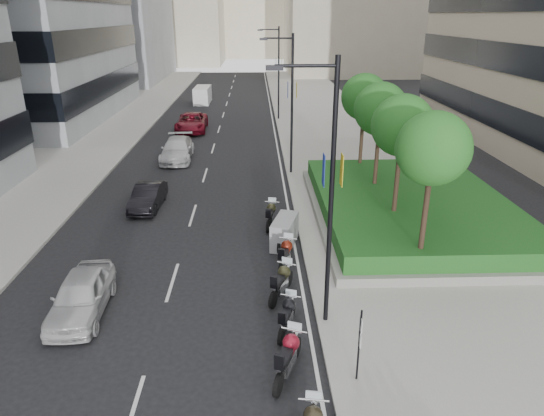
{
  "coord_description": "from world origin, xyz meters",
  "views": [
    {
      "loc": [
        1.94,
        -13.2,
        10.06
      ],
      "look_at": [
        2.63,
        6.89,
        2.0
      ],
      "focal_mm": 32.0,
      "sensor_mm": 36.0,
      "label": 1
    }
  ],
  "objects_px": {
    "motorcycle_3": "(282,282)",
    "delivery_van": "(202,96)",
    "car_a": "(81,295)",
    "lamp_post_0": "(327,186)",
    "car_d": "(192,122)",
    "motorcycle_4": "(285,254)",
    "lamp_post_2": "(277,69)",
    "lamp_post_1": "(290,98)",
    "motorcycle_6": "(271,215)",
    "motorcycle_1": "(288,356)",
    "parking_sign": "(359,342)",
    "car_c": "(177,149)",
    "motorcycle_2": "(287,315)",
    "car_b": "(148,196)",
    "motorcycle_5": "(285,232)"
  },
  "relations": [
    {
      "from": "motorcycle_1",
      "to": "car_d",
      "type": "relative_size",
      "value": 0.4
    },
    {
      "from": "lamp_post_1",
      "to": "motorcycle_1",
      "type": "bearing_deg",
      "value": -93.86
    },
    {
      "from": "lamp_post_2",
      "to": "motorcycle_5",
      "type": "bearing_deg",
      "value": -91.82
    },
    {
      "from": "car_d",
      "to": "motorcycle_4",
      "type": "bearing_deg",
      "value": -75.86
    },
    {
      "from": "lamp_post_2",
      "to": "motorcycle_1",
      "type": "relative_size",
      "value": 3.89
    },
    {
      "from": "lamp_post_2",
      "to": "motorcycle_3",
      "type": "relative_size",
      "value": 4.15
    },
    {
      "from": "motorcycle_4",
      "to": "motorcycle_5",
      "type": "bearing_deg",
      "value": 13.48
    },
    {
      "from": "lamp_post_1",
      "to": "motorcycle_5",
      "type": "relative_size",
      "value": 3.84
    },
    {
      "from": "car_a",
      "to": "delivery_van",
      "type": "distance_m",
      "value": 44.43
    },
    {
      "from": "motorcycle_5",
      "to": "car_c",
      "type": "height_order",
      "value": "car_c"
    },
    {
      "from": "motorcycle_4",
      "to": "car_d",
      "type": "distance_m",
      "value": 27.26
    },
    {
      "from": "motorcycle_2",
      "to": "delivery_van",
      "type": "relative_size",
      "value": 0.45
    },
    {
      "from": "motorcycle_6",
      "to": "car_c",
      "type": "relative_size",
      "value": 0.42
    },
    {
      "from": "car_b",
      "to": "car_d",
      "type": "relative_size",
      "value": 0.69
    },
    {
      "from": "car_a",
      "to": "motorcycle_2",
      "type": "bearing_deg",
      "value": -12.01
    },
    {
      "from": "parking_sign",
      "to": "motorcycle_4",
      "type": "height_order",
      "value": "parking_sign"
    },
    {
      "from": "motorcycle_2",
      "to": "car_c",
      "type": "relative_size",
      "value": 0.39
    },
    {
      "from": "lamp_post_0",
      "to": "motorcycle_1",
      "type": "xyz_separation_m",
      "value": [
        -1.32,
        -2.54,
        -4.42
      ]
    },
    {
      "from": "delivery_van",
      "to": "motorcycle_2",
      "type": "bearing_deg",
      "value": -79.66
    },
    {
      "from": "parking_sign",
      "to": "car_c",
      "type": "xyz_separation_m",
      "value": [
        -8.67,
        23.85,
        -0.68
      ]
    },
    {
      "from": "lamp_post_2",
      "to": "delivery_van",
      "type": "bearing_deg",
      "value": 129.63
    },
    {
      "from": "lamp_post_1",
      "to": "motorcycle_3",
      "type": "distance_m",
      "value": 15.87
    },
    {
      "from": "car_d",
      "to": "motorcycle_2",
      "type": "bearing_deg",
      "value": -78.29
    },
    {
      "from": "motorcycle_1",
      "to": "car_c",
      "type": "distance_m",
      "value": 24.34
    },
    {
      "from": "motorcycle_3",
      "to": "motorcycle_4",
      "type": "relative_size",
      "value": 0.96
    },
    {
      "from": "lamp_post_2",
      "to": "car_d",
      "type": "xyz_separation_m",
      "value": [
        -8.08,
        -4.63,
        -4.26
      ]
    },
    {
      "from": "motorcycle_1",
      "to": "car_d",
      "type": "distance_m",
      "value": 33.6
    },
    {
      "from": "lamp_post_0",
      "to": "car_a",
      "type": "xyz_separation_m",
      "value": [
        -8.51,
        0.92,
        -4.33
      ]
    },
    {
      "from": "lamp_post_0",
      "to": "car_d",
      "type": "relative_size",
      "value": 1.55
    },
    {
      "from": "lamp_post_1",
      "to": "motorcycle_3",
      "type": "bearing_deg",
      "value": -94.83
    },
    {
      "from": "lamp_post_1",
      "to": "motorcycle_1",
      "type": "distance_m",
      "value": 20.08
    },
    {
      "from": "motorcycle_1",
      "to": "car_c",
      "type": "xyz_separation_m",
      "value": [
        -6.7,
        23.4,
        0.13
      ]
    },
    {
      "from": "motorcycle_3",
      "to": "car_c",
      "type": "xyz_separation_m",
      "value": [
        -6.73,
        19.04,
        0.16
      ]
    },
    {
      "from": "motorcycle_2",
      "to": "motorcycle_4",
      "type": "bearing_deg",
      "value": 14.85
    },
    {
      "from": "parking_sign",
      "to": "car_d",
      "type": "xyz_separation_m",
      "value": [
        -8.74,
        33.37,
        -0.65
      ]
    },
    {
      "from": "lamp_post_1",
      "to": "motorcycle_6",
      "type": "height_order",
      "value": "lamp_post_1"
    },
    {
      "from": "motorcycle_1",
      "to": "motorcycle_5",
      "type": "relative_size",
      "value": 0.99
    },
    {
      "from": "motorcycle_4",
      "to": "lamp_post_2",
      "type": "bearing_deg",
      "value": 13.97
    },
    {
      "from": "motorcycle_6",
      "to": "car_b",
      "type": "xyz_separation_m",
      "value": [
        -6.73,
        2.74,
        0.05
      ]
    },
    {
      "from": "lamp_post_1",
      "to": "motorcycle_4",
      "type": "distance_m",
      "value": 13.74
    },
    {
      "from": "motorcycle_3",
      "to": "delivery_van",
      "type": "height_order",
      "value": "delivery_van"
    },
    {
      "from": "car_a",
      "to": "lamp_post_0",
      "type": "bearing_deg",
      "value": -8.38
    },
    {
      "from": "lamp_post_1",
      "to": "delivery_van",
      "type": "relative_size",
      "value": 1.95
    },
    {
      "from": "lamp_post_0",
      "to": "car_d",
      "type": "distance_m",
      "value": 31.71
    },
    {
      "from": "motorcycle_2",
      "to": "car_b",
      "type": "bearing_deg",
      "value": 48.8
    },
    {
      "from": "motorcycle_1",
      "to": "motorcycle_3",
      "type": "relative_size",
      "value": 1.07
    },
    {
      "from": "car_a",
      "to": "motorcycle_3",
      "type": "bearing_deg",
      "value": 4.87
    },
    {
      "from": "motorcycle_2",
      "to": "motorcycle_6",
      "type": "xyz_separation_m",
      "value": [
        -0.28,
        8.81,
        0.03
      ]
    },
    {
      "from": "delivery_van",
      "to": "motorcycle_5",
      "type": "bearing_deg",
      "value": -77.74
    },
    {
      "from": "lamp_post_1",
      "to": "motorcycle_1",
      "type": "xyz_separation_m",
      "value": [
        -1.32,
        -19.54,
        -4.42
      ]
    }
  ]
}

